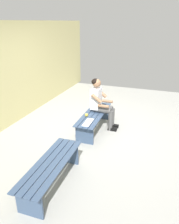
{
  "coord_description": "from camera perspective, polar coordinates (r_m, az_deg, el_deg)",
  "views": [
    {
      "loc": [
        4.54,
        1.53,
        2.48
      ],
      "look_at": [
        0.73,
        0.15,
        0.78
      ],
      "focal_mm": 34.75,
      "sensor_mm": 36.0,
      "label": 1
    }
  ],
  "objects": [
    {
      "name": "ground_plane",
      "position": [
        4.32,
        9.45,
        -12.91
      ],
      "size": [
        10.0,
        7.0,
        0.04
      ],
      "primitive_type": "cube",
      "color": "#9E9E99"
    },
    {
      "name": "brick_wall",
      "position": [
        5.64,
        -22.5,
        8.48
      ],
      "size": [
        9.5,
        0.24,
        2.51
      ],
      "primitive_type": "cube",
      "color": "#D1C684",
      "rests_on": "ground"
    },
    {
      "name": "bench_near",
      "position": [
        5.25,
        1.2,
        -1.43
      ],
      "size": [
        1.63,
        0.49,
        0.43
      ],
      "rotation": [
        0.0,
        0.0,
        0.02
      ],
      "color": "#384C6B",
      "rests_on": "ground"
    },
    {
      "name": "bench_far",
      "position": [
        3.59,
        -10.04,
        -14.45
      ],
      "size": [
        1.53,
        0.49,
        0.43
      ],
      "rotation": [
        0.0,
        0.0,
        0.02
      ],
      "color": "#384C6B",
      "rests_on": "ground"
    },
    {
      "name": "person_seated",
      "position": [
        5.27,
        2.97,
        2.72
      ],
      "size": [
        0.5,
        0.69,
        1.24
      ],
      "color": "silver",
      "rests_on": "ground"
    },
    {
      "name": "apple",
      "position": [
        5.03,
        -0.79,
        -0.77
      ],
      "size": [
        0.08,
        0.08,
        0.08
      ],
      "primitive_type": "sphere",
      "color": "gold",
      "rests_on": "bench_near"
    },
    {
      "name": "book_open",
      "position": [
        4.72,
        -0.38,
        -2.81
      ],
      "size": [
        0.42,
        0.17,
        0.02
      ],
      "rotation": [
        0.0,
        0.0,
        0.02
      ],
      "color": "white",
      "rests_on": "bench_near"
    }
  ]
}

